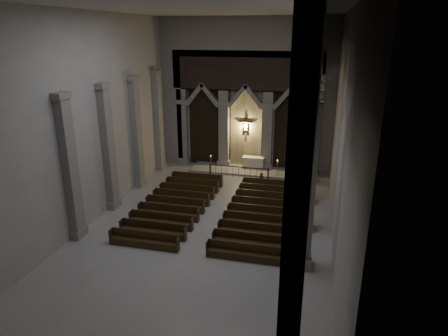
% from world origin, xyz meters
% --- Properties ---
extents(room, '(24.00, 24.10, 12.00)m').
position_xyz_m(room, '(0.00, 0.00, 7.60)').
color(room, '#A3A09A').
rests_on(room, ground).
extents(sanctuary_wall, '(14.00, 0.77, 12.00)m').
position_xyz_m(sanctuary_wall, '(0.00, 11.54, 6.62)').
color(sanctuary_wall, gray).
rests_on(sanctuary_wall, ground).
extents(right_arcade, '(1.00, 24.00, 12.00)m').
position_xyz_m(right_arcade, '(5.50, 1.33, 7.83)').
color(right_arcade, gray).
rests_on(right_arcade, ground).
extents(left_pilasters, '(0.60, 13.00, 8.03)m').
position_xyz_m(left_pilasters, '(-6.75, 3.50, 3.91)').
color(left_pilasters, gray).
rests_on(left_pilasters, ground).
extents(sanctuary_step, '(8.50, 2.60, 0.15)m').
position_xyz_m(sanctuary_step, '(0.00, 10.60, 0.07)').
color(sanctuary_step, gray).
rests_on(sanctuary_step, ground).
extents(altar, '(1.80, 0.72, 0.92)m').
position_xyz_m(altar, '(0.79, 11.21, 0.61)').
color(altar, beige).
rests_on(altar, sanctuary_step).
extents(altar_rail, '(4.72, 0.09, 0.93)m').
position_xyz_m(altar_rail, '(-0.00, 8.97, 0.61)').
color(altar_rail, black).
rests_on(altar_rail, ground).
extents(candle_stand_left, '(0.25, 0.25, 1.48)m').
position_xyz_m(candle_stand_left, '(-2.43, 9.56, 0.40)').
color(candle_stand_left, '#AD8D35').
rests_on(candle_stand_left, ground).
extents(candle_stand_right, '(0.27, 0.27, 1.60)m').
position_xyz_m(candle_stand_right, '(2.96, 9.17, 0.44)').
color(candle_stand_right, '#AD8D35').
rests_on(candle_stand_right, ground).
extents(pews, '(9.28, 9.83, 0.86)m').
position_xyz_m(pews, '(-0.00, 2.02, 0.28)').
color(pews, black).
rests_on(pews, ground).
extents(worshipper, '(0.44, 0.30, 1.17)m').
position_xyz_m(worshipper, '(2.07, 7.12, 0.58)').
color(worshipper, black).
rests_on(worshipper, ground).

